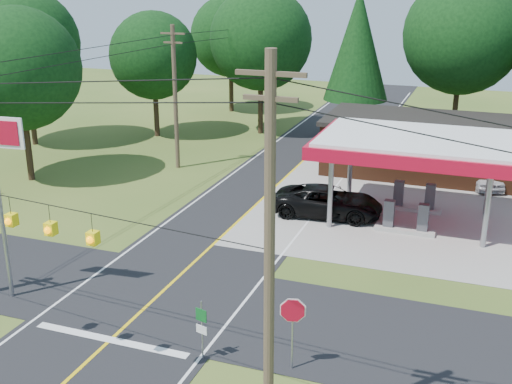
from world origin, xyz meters
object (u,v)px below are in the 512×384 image
(gas_canopy, at_px, (415,147))
(octagonal_stop_sign, at_px, (293,316))
(suv_car, at_px, (328,202))
(sedan_car, at_px, (486,175))

(gas_canopy, relative_size, octagonal_stop_sign, 3.80)
(suv_car, xyz_separation_m, octagonal_stop_sign, (2.50, -15.20, 1.25))
(suv_car, bearing_deg, gas_canopy, -83.66)
(sedan_car, height_order, octagonal_stop_sign, octagonal_stop_sign)
(suv_car, bearing_deg, octagonal_stop_sign, -174.63)
(gas_canopy, height_order, octagonal_stop_sign, gas_canopy)
(suv_car, xyz_separation_m, sedan_car, (8.35, 8.82, -0.10))
(octagonal_stop_sign, bearing_deg, suv_car, 99.34)
(suv_car, distance_m, octagonal_stop_sign, 15.45)
(gas_canopy, distance_m, sedan_car, 9.55)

